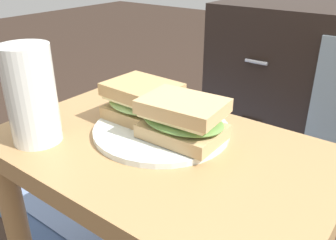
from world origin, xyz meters
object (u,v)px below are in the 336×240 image
at_px(plate, 162,130).
at_px(sandwich_front, 143,101).
at_px(sandwich_back, 183,119).
at_px(beer_glass, 31,96).

height_order(plate, sandwich_front, sandwich_front).
bearing_deg(sandwich_front, plate, -11.07).
bearing_deg(sandwich_back, sandwich_front, 168.93).
distance_m(sandwich_front, beer_glass, 0.19).
distance_m(sandwich_back, beer_glass, 0.24).
relative_size(sandwich_back, beer_glass, 0.88).
relative_size(plate, beer_glass, 1.47).
bearing_deg(plate, sandwich_front, 168.93).
bearing_deg(beer_glass, sandwich_back, 34.75).
xyz_separation_m(plate, sandwich_front, (-0.05, 0.01, 0.04)).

